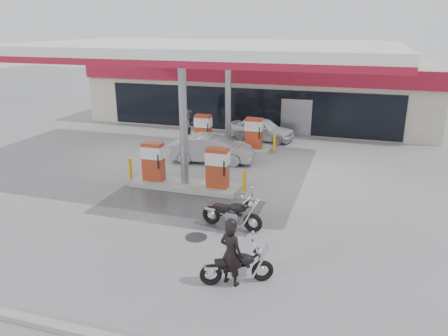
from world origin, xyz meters
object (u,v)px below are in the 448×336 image
Objects in this scene: parked_motorcycle at (233,214)px; parked_car_left at (166,111)px; attendant at (190,126)px; sedan_white at (262,129)px; pump_island_far at (228,136)px; main_motorcycle at (238,267)px; hatchback_silver at (212,149)px; pump_island_near at (185,171)px; biker_main at (231,254)px.

parked_motorcycle is 17.65m from parked_car_left.
attendant is at bearing 125.55° from parked_motorcycle.
sedan_white is at bearing -126.38° from parked_car_left.
sedan_white is 8.44m from parked_car_left.
sedan_white is 2.11× the size of attendant.
main_motorcycle is (3.95, -12.02, -0.27)m from pump_island_far.
hatchback_silver reaches higher than parked_car_left.
biker_main is at bearing -58.27° from pump_island_near.
parked_car_left is (-10.33, 18.02, 0.10)m from main_motorcycle.
biker_main is 0.81× the size of parked_motorcycle.
biker_main is (3.77, -12.11, 0.15)m from pump_island_far.
main_motorcycle is 0.45× the size of hatchback_silver.
hatchback_silver is at bearing 121.38° from parked_motorcycle.
pump_island_far reaches higher than parked_car_left.
biker_main reaches higher than parked_car_left.
hatchback_silver is (-3.01, 6.60, 0.17)m from parked_motorcycle.
pump_island_far is (0.00, 6.00, 0.00)m from pump_island_near.
parked_car_left is at bearing 94.52° from main_motorcycle.
pump_island_far is at bearing 114.82° from parked_motorcycle.
main_motorcycle is at bearing -136.94° from biker_main.
biker_main is at bearing -166.99° from hatchback_silver.
pump_island_far reaches higher than sedan_white.
pump_island_near is at bearing 172.78° from hatchback_silver.
biker_main is 20.76m from parked_car_left.
parked_car_left is (-6.39, 6.00, -0.17)m from pump_island_far.
biker_main is 0.46× the size of sedan_white.
pump_island_far is 2.75m from sedan_white.
hatchback_silver is (-1.37, -4.84, 0.02)m from sedan_white.
parked_motorcycle reaches higher than parked_car_left.
attendant reaches higher than hatchback_silver.
attendant is at bearing 158.60° from pump_island_far.
pump_island_far is 1.37× the size of parked_car_left.
pump_island_near is at bearing -149.63° from attendant.
pump_island_near is 1.36× the size of sedan_white.
pump_island_near is 3.60m from hatchback_silver.
main_motorcycle is 1.01× the size of attendant.
biker_main reaches higher than sedan_white.
pump_island_far is 12.65m from main_motorcycle.
attendant is 0.48× the size of parked_car_left.
attendant is at bearing -47.59° from biker_main.
attendant is (-2.55, 7.00, 0.18)m from pump_island_near.
sedan_white is 5.03m from hatchback_silver.
pump_island_far is at bearing 82.87° from main_motorcycle.
pump_island_near is 13.59m from parked_car_left.
pump_island_far is 8.76m from parked_car_left.
hatchback_silver is (-0.09, -2.40, -0.05)m from pump_island_far.
sedan_white is at bearing -59.00° from attendant.
pump_island_far is at bearing -101.06° from attendant.
pump_island_near is 7.18m from biker_main.
hatchback_silver reaches higher than parked_motorcycle.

